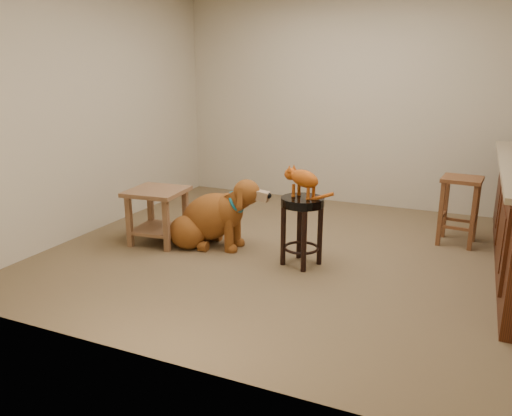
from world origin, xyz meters
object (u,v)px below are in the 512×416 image
at_px(padded_stool, 302,217).
at_px(side_table, 158,208).
at_px(wood_stool, 459,210).
at_px(tabby_kitten, 302,179).
at_px(golden_retriever, 211,219).

xyz_separation_m(padded_stool, side_table, (-1.47, -0.02, -0.08)).
relative_size(wood_stool, side_table, 1.18).
bearing_deg(tabby_kitten, golden_retriever, -167.12).
relative_size(padded_stool, tabby_kitten, 1.30).
xyz_separation_m(padded_stool, golden_retriever, (-0.95, 0.10, -0.16)).
xyz_separation_m(padded_stool, tabby_kitten, (-0.01, 0.00, 0.34)).
relative_size(padded_stool, wood_stool, 0.92).
bearing_deg(tabby_kitten, padded_stool, -5.72).
relative_size(side_table, golden_retriever, 0.48).
xyz_separation_m(wood_stool, side_table, (-2.69, -1.16, 0.01)).
xyz_separation_m(side_table, golden_retriever, (0.52, 0.12, -0.08)).
height_order(golden_retriever, tabby_kitten, tabby_kitten).
bearing_deg(padded_stool, tabby_kitten, 155.44).
xyz_separation_m(wood_stool, golden_retriever, (-2.17, -1.03, -0.07)).
height_order(wood_stool, side_table, wood_stool).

